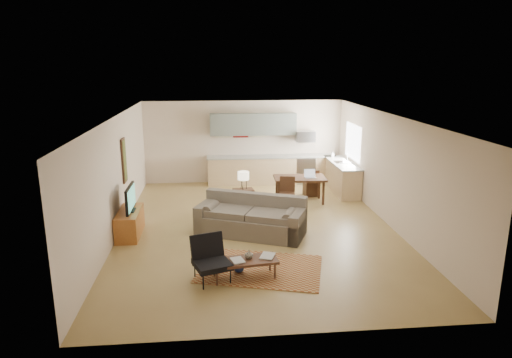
{
  "coord_description": "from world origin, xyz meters",
  "views": [
    {
      "loc": [
        -1.04,
        -10.37,
        3.9
      ],
      "look_at": [
        0.0,
        0.3,
        1.15
      ],
      "focal_mm": 32.0,
      "sensor_mm": 36.0,
      "label": 1
    }
  ],
  "objects": [
    {
      "name": "room",
      "position": [
        0.0,
        0.0,
        1.35
      ],
      "size": [
        9.0,
        9.0,
        9.0
      ],
      "color": "olive",
      "rests_on": "ground"
    },
    {
      "name": "kitchen_microwave",
      "position": [
        2.0,
        4.2,
        1.55
      ],
      "size": [
        0.62,
        0.4,
        0.35
      ],
      "primitive_type": "cube",
      "color": "#A5A8AD",
      "rests_on": "room"
    },
    {
      "name": "laptop",
      "position": [
        1.71,
        1.91,
        0.85
      ],
      "size": [
        0.32,
        0.25,
        0.23
      ],
      "primitive_type": null,
      "rotation": [
        0.0,
        0.0,
        0.05
      ],
      "color": "#A5A8AD",
      "rests_on": "dining_table"
    },
    {
      "name": "rug",
      "position": [
        -0.16,
        -2.27,
        0.01
      ],
      "size": [
        2.66,
        2.16,
        0.02
      ],
      "primitive_type": "cube",
      "rotation": [
        0.0,
        0.0,
        -0.27
      ],
      "color": "brown",
      "rests_on": "floor"
    },
    {
      "name": "book_a",
      "position": [
        -0.73,
        -2.69,
        0.38
      ],
      "size": [
        0.37,
        0.41,
        0.03
      ],
      "primitive_type": "imported",
      "rotation": [
        0.0,
        0.0,
        0.27
      ],
      "color": "maroon",
      "rests_on": "coffee_table"
    },
    {
      "name": "kitchen_counter_back",
      "position": [
        0.9,
        4.18,
        0.46
      ],
      "size": [
        4.26,
        0.64,
        0.92
      ],
      "primitive_type": null,
      "color": "tan",
      "rests_on": "ground"
    },
    {
      "name": "book_b",
      "position": [
        -0.17,
        -2.47,
        0.38
      ],
      "size": [
        0.46,
        0.5,
        0.03
      ],
      "primitive_type": "imported",
      "rotation": [
        0.0,
        0.0,
        -0.36
      ],
      "color": "navy",
      "rests_on": "coffee_table"
    },
    {
      "name": "soap_bottle",
      "position": [
        2.83,
        3.79,
        1.02
      ],
      "size": [
        0.11,
        0.11,
        0.19
      ],
      "primitive_type": "imported",
      "rotation": [
        0.0,
        0.0,
        0.16
      ],
      "color": "beige",
      "rests_on": "kitchen_counter_right"
    },
    {
      "name": "console_table",
      "position": [
        -0.24,
        1.3,
        0.31
      ],
      "size": [
        0.57,
        0.42,
        0.62
      ],
      "primitive_type": null,
      "rotation": [
        0.0,
        0.0,
        0.13
      ],
      "color": "#392215",
      "rests_on": "floor"
    },
    {
      "name": "triptych",
      "position": [
        -0.1,
        4.47,
        1.75
      ],
      "size": [
        1.7,
        0.04,
        0.5
      ],
      "primitive_type": null,
      "color": "beige",
      "rests_on": "room"
    },
    {
      "name": "vase",
      "position": [
        -0.41,
        -2.55,
        0.45
      ],
      "size": [
        0.17,
        0.17,
        0.16
      ],
      "primitive_type": "imported",
      "rotation": [
        0.0,
        0.0,
        -0.03
      ],
      "color": "black",
      "rests_on": "coffee_table"
    },
    {
      "name": "tv",
      "position": [
        -2.94,
        -0.18,
        0.88
      ],
      "size": [
        0.1,
        0.98,
        0.59
      ],
      "primitive_type": null,
      "color": "black",
      "rests_on": "tv_credenza"
    },
    {
      "name": "dining_chair_far",
      "position": [
        1.88,
        2.61,
        0.41
      ],
      "size": [
        0.43,
        0.45,
        0.82
      ],
      "primitive_type": null,
      "rotation": [
        0.0,
        0.0,
        3.24
      ],
      "color": "#392215",
      "rests_on": "floor"
    },
    {
      "name": "kitchen_counter_right",
      "position": [
        2.93,
        3.0,
        0.46
      ],
      "size": [
        0.64,
        2.26,
        0.92
      ],
      "primitive_type": null,
      "color": "tan",
      "rests_on": "ground"
    },
    {
      "name": "window_right",
      "position": [
        3.23,
        3.0,
        1.55
      ],
      "size": [
        0.02,
        1.4,
        1.05
      ],
      "primitive_type": "cube",
      "color": "white",
      "rests_on": "room"
    },
    {
      "name": "dining_chair_near",
      "position": [
        0.96,
        1.39,
        0.44
      ],
      "size": [
        0.49,
        0.51,
        0.88
      ],
      "primitive_type": null,
      "rotation": [
        0.0,
        0.0,
        -0.19
      ],
      "color": "#392215",
      "rests_on": "floor"
    },
    {
      "name": "armchair",
      "position": [
        -1.09,
        -2.67,
        0.41
      ],
      "size": [
        0.91,
        0.91,
        0.82
      ],
      "primitive_type": null,
      "rotation": [
        0.0,
        0.0,
        0.33
      ],
      "color": "black",
      "rests_on": "floor"
    },
    {
      "name": "tv_credenza",
      "position": [
        -2.98,
        -0.18,
        0.29
      ],
      "size": [
        0.49,
        1.28,
        0.59
      ],
      "primitive_type": null,
      "color": "#9C5522",
      "rests_on": "floor"
    },
    {
      "name": "kitchen_range",
      "position": [
        2.0,
        4.18,
        0.45
      ],
      "size": [
        0.62,
        0.62,
        0.9
      ],
      "primitive_type": "cube",
      "color": "#A5A8AD",
      "rests_on": "ground"
    },
    {
      "name": "dining_table",
      "position": [
        1.42,
        2.0,
        0.37
      ],
      "size": [
        1.48,
        0.89,
        0.73
      ],
      "primitive_type": null,
      "rotation": [
        0.0,
        0.0,
        -0.04
      ],
      "color": "#392215",
      "rests_on": "floor"
    },
    {
      "name": "wall_art_left",
      "position": [
        -3.21,
        0.9,
        1.55
      ],
      "size": [
        0.06,
        0.42,
        1.1
      ],
      "primitive_type": null,
      "color": "olive",
      "rests_on": "room"
    },
    {
      "name": "table_lamp",
      "position": [
        -0.24,
        1.3,
        0.87
      ],
      "size": [
        0.3,
        0.3,
        0.5
      ],
      "primitive_type": null,
      "rotation": [
        0.0,
        0.0,
        0.0
      ],
      "color": "beige",
      "rests_on": "console_table"
    },
    {
      "name": "sofa",
      "position": [
        -0.19,
        -0.4,
        0.45
      ],
      "size": [
        2.81,
        2.04,
        0.9
      ],
      "primitive_type": null,
      "rotation": [
        0.0,
        0.0,
        -0.4
      ],
      "color": "#645B4E",
      "rests_on": "floor"
    },
    {
      "name": "coffee_table",
      "position": [
        -0.5,
        -2.61,
        0.19
      ],
      "size": [
        1.28,
        0.64,
        0.37
      ],
      "primitive_type": null,
      "rotation": [
        0.0,
        0.0,
        0.13
      ],
      "color": "#442619",
      "rests_on": "floor"
    },
    {
      "name": "upper_cabinets",
      "position": [
        0.3,
        4.33,
        1.95
      ],
      "size": [
        2.8,
        0.34,
        0.7
      ],
      "primitive_type": "cube",
      "color": "slate",
      "rests_on": "room"
    }
  ]
}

